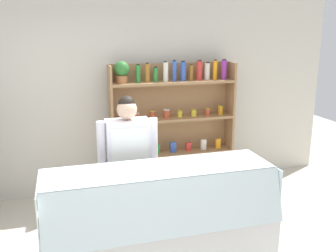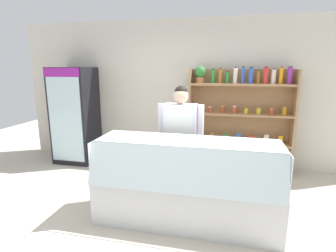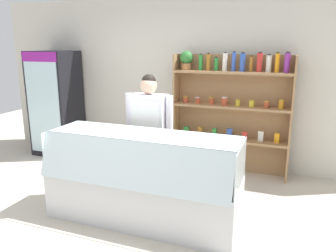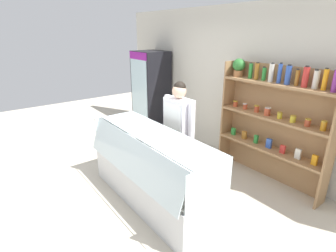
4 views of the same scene
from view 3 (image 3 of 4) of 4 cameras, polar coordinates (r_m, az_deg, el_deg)
The scene contains 6 objects.
ground_plane at distance 3.92m, azimuth -8.49°, elevation -15.98°, with size 12.00×12.00×0.00m, color beige.
back_wall at distance 5.45m, azimuth 2.27°, elevation 7.73°, with size 6.80×0.10×2.70m, color beige.
drinks_fridge at distance 6.22m, azimuth -18.91°, elevation 3.77°, with size 0.74×0.67×1.84m.
shelving_unit at distance 5.02m, azimuth 10.68°, elevation 3.50°, with size 1.75×0.29×1.86m.
deli_display_case at distance 3.78m, azimuth -4.42°, elevation -11.69°, with size 2.15×0.77×1.01m.
shop_clerk at distance 4.16m, azimuth -3.33°, elevation 0.00°, with size 0.64×0.25×1.60m.
Camera 3 is at (1.70, -2.94, 1.96)m, focal length 35.00 mm.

